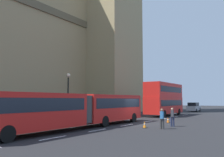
{
  "coord_description": "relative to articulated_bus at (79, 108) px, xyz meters",
  "views": [
    {
      "loc": [
        -22.17,
        -11.67,
        2.43
      ],
      "look_at": [
        1.72,
        4.44,
        5.0
      ],
      "focal_mm": 38.08,
      "sensor_mm": 36.0,
      "label": 1
    }
  ],
  "objects": [
    {
      "name": "lane_centre_marking",
      "position": [
        6.87,
        -1.99,
        -1.74
      ],
      "size": [
        34.4,
        0.16,
        0.01
      ],
      "color": "silver",
      "rests_on": "ground_plane"
    },
    {
      "name": "street_lamp",
      "position": [
        3.25,
        4.51,
        1.31
      ],
      "size": [
        0.44,
        0.44,
        5.27
      ],
      "color": "black",
      "rests_on": "ground_plane"
    },
    {
      "name": "double_decker_bus",
      "position": [
        19.31,
        0.0,
        0.96
      ],
      "size": [
        9.66,
        2.54,
        4.9
      ],
      "color": "red",
      "rests_on": "ground_plane"
    },
    {
      "name": "ground_plane",
      "position": [
        6.92,
        -1.99,
        -1.75
      ],
      "size": [
        160.0,
        160.0,
        0.0
      ],
      "primitive_type": "plane",
      "color": "#262628"
    },
    {
      "name": "pedestrian_near_cones",
      "position": [
        3.59,
        -5.97,
        -0.83
      ],
      "size": [
        0.42,
        0.36,
        1.69
      ],
      "color": "#333333",
      "rests_on": "ground_plane"
    },
    {
      "name": "traffic_cone_middle",
      "position": [
        9.1,
        -4.4,
        -1.46
      ],
      "size": [
        0.36,
        0.36,
        0.58
      ],
      "color": "black",
      "rests_on": "ground_plane"
    },
    {
      "name": "sedan_lead",
      "position": [
        34.66,
        -0.21,
        -0.83
      ],
      "size": [
        4.4,
        1.86,
        1.85
      ],
      "color": "#B7B7BC",
      "rests_on": "ground_plane"
    },
    {
      "name": "traffic_cone_west",
      "position": [
        3.49,
        -4.42,
        -1.46
      ],
      "size": [
        0.36,
        0.36,
        0.58
      ],
      "color": "black",
      "rests_on": "ground_plane"
    },
    {
      "name": "pedestrian_by_kerb",
      "position": [
        5.9,
        -6.03,
        -0.83
      ],
      "size": [
        0.45,
        0.35,
        1.69
      ],
      "color": "#262D4C",
      "rests_on": "ground_plane"
    },
    {
      "name": "articulated_bus",
      "position": [
        0.0,
        0.0,
        0.0
      ],
      "size": [
        17.96,
        2.54,
        2.9
      ],
      "color": "red",
      "rests_on": "ground_plane"
    }
  ]
}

